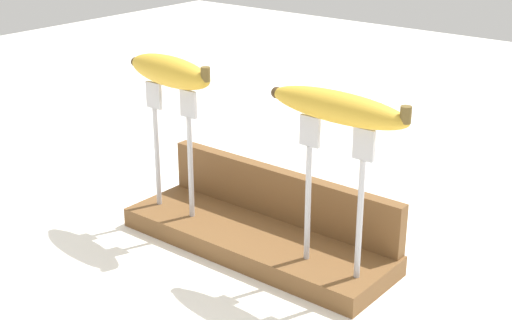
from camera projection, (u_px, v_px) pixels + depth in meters
ground_plane at (256, 249)px, 0.97m from camera, size 3.00×3.00×0.00m
wooden_board at (256, 240)px, 0.97m from camera, size 0.38×0.12×0.03m
board_backstop at (281, 194)px, 0.99m from camera, size 0.37×0.02×0.07m
fork_stand_left at (172, 138)px, 0.99m from camera, size 0.09×0.01×0.18m
fork_stand_right at (334, 183)px, 0.83m from camera, size 0.10×0.01×0.18m
banana_raised_left at (170, 71)px, 0.95m from camera, size 0.16×0.06×0.04m
banana_raised_right at (337, 107)px, 0.80m from camera, size 0.18×0.05×0.04m
banana_chunk_near at (250, 177)px, 1.16m from camera, size 0.06×0.07×0.04m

